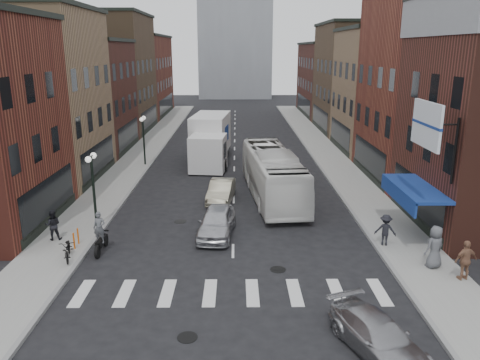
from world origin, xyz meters
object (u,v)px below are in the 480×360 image
(bike_rack, at_px, (76,238))
(ped_left_solo, at_px, (53,225))
(box_truck, at_px, (210,140))
(transit_bus, at_px, (273,174))
(billboard_sign, at_px, (428,126))
(motorcycle_rider, at_px, (100,234))
(ped_right_a, at_px, (385,230))
(ped_right_c, at_px, (435,247))
(sedan_left_near, at_px, (217,222))
(curb_car, at_px, (378,337))
(streetlamp_far, at_px, (143,131))
(streetlamp_near, at_px, (93,177))
(parked_bicycle, at_px, (68,249))
(sedan_left_far, at_px, (221,191))

(bike_rack, bearing_deg, ped_left_solo, 149.01)
(bike_rack, relative_size, box_truck, 0.09)
(ped_left_solo, bearing_deg, transit_bus, -158.51)
(billboard_sign, xyz_separation_m, motorcycle_rider, (-14.89, 0.42, -5.18))
(ped_right_a, xyz_separation_m, ped_right_c, (1.39, -2.43, 0.18))
(sedan_left_near, xyz_separation_m, curb_car, (5.53, -9.87, -0.13))
(box_truck, xyz_separation_m, curb_car, (6.71, -25.98, -1.36))
(transit_bus, bearing_deg, billboard_sign, -61.56)
(box_truck, bearing_deg, streetlamp_far, -162.13)
(transit_bus, bearing_deg, streetlamp_far, 133.82)
(streetlamp_near, xyz_separation_m, motorcycle_rider, (1.10, -3.08, -1.96))
(motorcycle_rider, bearing_deg, bike_rack, 164.83)
(sedan_left_near, height_order, curb_car, sedan_left_near)
(ped_right_c, bearing_deg, curb_car, 30.13)
(motorcycle_rider, bearing_deg, parked_bicycle, -138.78)
(bike_rack, height_order, ped_left_solo, ped_left_solo)
(ped_right_a, bearing_deg, billboard_sign, 162.62)
(streetlamp_far, bearing_deg, ped_right_a, -48.39)
(sedan_left_near, relative_size, ped_right_a, 2.75)
(transit_bus, xyz_separation_m, curb_car, (2.15, -16.37, -0.98))
(sedan_left_far, distance_m, curb_car, 16.52)
(streetlamp_far, relative_size, transit_bus, 0.36)
(streetlamp_far, xyz_separation_m, parked_bicycle, (-0.10, -18.09, -2.28))
(ped_right_a, bearing_deg, box_truck, -44.15)
(transit_bus, bearing_deg, ped_left_solo, -152.98)
(streetlamp_far, bearing_deg, streetlamp_near, -90.00)
(streetlamp_far, height_order, ped_right_a, streetlamp_far)
(ped_right_a, bearing_deg, transit_bus, -41.23)
(billboard_sign, distance_m, sedan_left_near, 11.17)
(sedan_left_far, height_order, ped_right_a, ped_right_a)
(sedan_left_near, bearing_deg, curb_car, -54.86)
(bike_rack, height_order, box_truck, box_truck)
(box_truck, xyz_separation_m, ped_right_a, (9.44, -17.77, -1.03))
(bike_rack, relative_size, ped_right_a, 0.51)
(bike_rack, distance_m, curb_car, 14.74)
(ped_right_c, bearing_deg, billboard_sign, -107.03)
(streetlamp_near, relative_size, sedan_left_near, 0.96)
(streetlamp_far, distance_m, ped_right_a, 22.37)
(bike_rack, xyz_separation_m, sedan_left_far, (6.80, 7.42, 0.12))
(sedan_left_far, xyz_separation_m, ped_right_a, (8.20, -7.39, 0.26))
(streetlamp_near, bearing_deg, ped_right_c, -17.45)
(streetlamp_far, height_order, ped_left_solo, streetlamp_far)
(bike_rack, bearing_deg, sedan_left_far, 47.51)
(curb_car, bearing_deg, billboard_sign, 41.35)
(streetlamp_far, distance_m, sedan_left_near, 16.51)
(transit_bus, height_order, sedan_left_far, transit_bus)
(streetlamp_near, bearing_deg, streetlamp_far, 90.00)
(billboard_sign, height_order, streetlamp_far, billboard_sign)
(sedan_left_near, xyz_separation_m, ped_right_c, (9.66, -4.09, 0.38))
(box_truck, height_order, parked_bicycle, box_truck)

